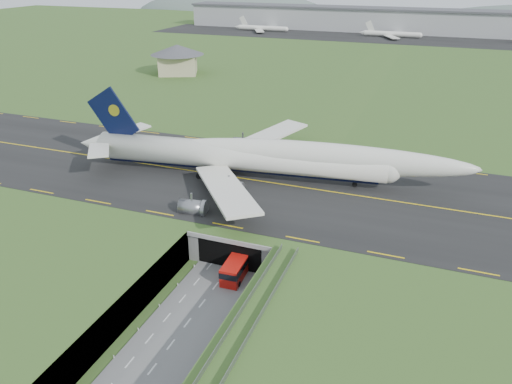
% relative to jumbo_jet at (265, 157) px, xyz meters
% --- Properties ---
extents(ground, '(900.00, 900.00, 0.00)m').
position_rel_jumbo_jet_xyz_m(ground, '(3.01, -34.64, -11.14)').
color(ground, '#395E25').
rests_on(ground, ground).
extents(airfield_deck, '(800.00, 800.00, 6.00)m').
position_rel_jumbo_jet_xyz_m(airfield_deck, '(3.01, -34.64, -8.14)').
color(airfield_deck, gray).
rests_on(airfield_deck, ground).
extents(trench_road, '(12.00, 75.00, 0.20)m').
position_rel_jumbo_jet_xyz_m(trench_road, '(3.01, -42.14, -11.04)').
color(trench_road, slate).
rests_on(trench_road, ground).
extents(taxiway, '(800.00, 44.00, 0.18)m').
position_rel_jumbo_jet_xyz_m(taxiway, '(3.01, -1.64, -5.05)').
color(taxiway, black).
rests_on(taxiway, airfield_deck).
extents(tunnel_portal, '(17.00, 22.30, 6.00)m').
position_rel_jumbo_jet_xyz_m(tunnel_portal, '(3.01, -17.93, -7.80)').
color(tunnel_portal, gray).
rests_on(tunnel_portal, ground).
extents(guideway, '(3.00, 53.00, 7.05)m').
position_rel_jumbo_jet_xyz_m(guideway, '(14.01, -53.76, -5.81)').
color(guideway, '#A8A8A3').
rests_on(guideway, ground).
extents(jumbo_jet, '(88.04, 57.40, 19.13)m').
position_rel_jumbo_jet_xyz_m(jumbo_jet, '(0.00, 0.00, 0.00)').
color(jumbo_jet, white).
rests_on(jumbo_jet, ground).
extents(shuttle_tram, '(3.54, 8.45, 3.37)m').
position_rel_jumbo_jet_xyz_m(shuttle_tram, '(5.12, -28.62, -9.29)').
color(shuttle_tram, red).
rests_on(shuttle_tram, ground).
extents(service_building, '(29.27, 29.27, 12.11)m').
position_rel_jumbo_jet_xyz_m(service_building, '(-72.55, 93.80, 2.04)').
color(service_building, '#BBB287').
rests_on(service_building, ground).
extents(cargo_terminal, '(320.00, 67.00, 15.60)m').
position_rel_jumbo_jet_xyz_m(cargo_terminal, '(2.97, 264.77, 2.82)').
color(cargo_terminal, '#B2B2B2').
rests_on(cargo_terminal, ground).
extents(distant_hills, '(700.00, 91.00, 60.00)m').
position_rel_jumbo_jet_xyz_m(distant_hills, '(67.38, 395.36, -15.14)').
color(distant_hills, '#566760').
rests_on(distant_hills, ground).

